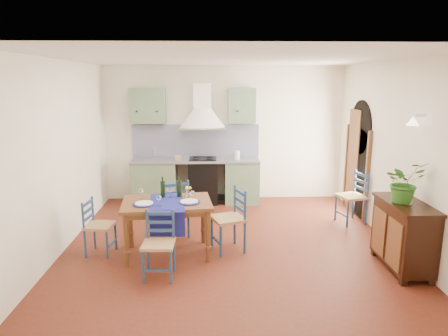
{
  "coord_description": "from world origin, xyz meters",
  "views": [
    {
      "loc": [
        -0.3,
        -5.87,
        2.48
      ],
      "look_at": [
        -0.08,
        0.3,
        1.14
      ],
      "focal_mm": 32.0,
      "sensor_mm": 36.0,
      "label": 1
    }
  ],
  "objects_px": {
    "dining_table": "(167,208)",
    "chair_near": "(159,244)",
    "potted_plant": "(404,182)",
    "sideboard": "(403,233)"
  },
  "relations": [
    {
      "from": "chair_near",
      "to": "sideboard",
      "type": "xyz_separation_m",
      "value": [
        3.22,
        0.09,
        0.06
      ]
    },
    {
      "from": "dining_table",
      "to": "chair_near",
      "type": "xyz_separation_m",
      "value": [
        -0.04,
        -0.68,
        -0.26
      ]
    },
    {
      "from": "dining_table",
      "to": "sideboard",
      "type": "height_order",
      "value": "dining_table"
    },
    {
      "from": "chair_near",
      "to": "potted_plant",
      "type": "distance_m",
      "value": 3.26
    },
    {
      "from": "dining_table",
      "to": "potted_plant",
      "type": "distance_m",
      "value": 3.22
    },
    {
      "from": "chair_near",
      "to": "sideboard",
      "type": "height_order",
      "value": "sideboard"
    },
    {
      "from": "dining_table",
      "to": "potted_plant",
      "type": "xyz_separation_m",
      "value": [
        3.13,
        -0.58,
        0.5
      ]
    },
    {
      "from": "sideboard",
      "to": "potted_plant",
      "type": "xyz_separation_m",
      "value": [
        -0.05,
        0.0,
        0.7
      ]
    },
    {
      "from": "dining_table",
      "to": "chair_near",
      "type": "bearing_deg",
      "value": -93.61
    },
    {
      "from": "chair_near",
      "to": "sideboard",
      "type": "distance_m",
      "value": 3.23
    }
  ]
}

